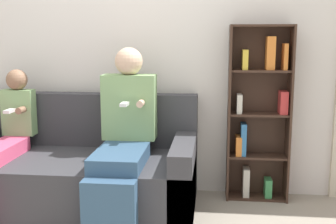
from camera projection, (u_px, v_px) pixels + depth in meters
name	position (u px, v px, depth m)	size (l,w,h in m)	color
back_wall	(130.00, 45.00, 3.61)	(10.00, 0.06, 2.55)	silver
couch	(77.00, 173.00, 3.34)	(1.86, 0.93, 0.87)	#38383D
adult_seated	(124.00, 131.00, 3.15)	(0.42, 0.89, 1.27)	#335170
child_seated	(1.00, 144.00, 3.21)	(0.26, 0.90, 1.08)	#DB4C75
bookshelf	(258.00, 114.00, 3.48)	(0.50, 0.22, 1.44)	#3D281E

